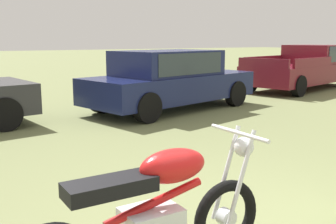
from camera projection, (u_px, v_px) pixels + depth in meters
The scene contains 3 objects.
motorcycle_red at pixel (152, 217), 2.79m from camera, with size 2.02×0.64×1.02m.
car_navy at pixel (170, 77), 9.64m from camera, with size 4.70×2.67×1.43m.
pickup_truck_burgundy at pixel (305, 67), 13.84m from camera, with size 5.25×2.91×1.49m.
Camera 1 is at (-2.36, -1.90, 1.70)m, focal length 42.84 mm.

